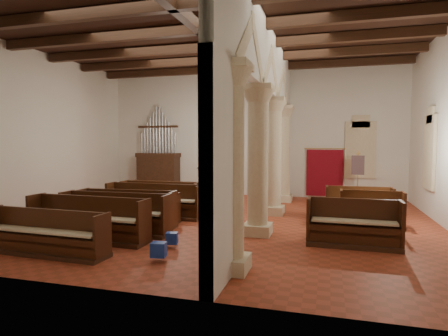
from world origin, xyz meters
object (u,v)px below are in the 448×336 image
nave_pew_0 (44,240)px  aisle_pew_0 (353,230)px  lectern (206,185)px  pipe_organ (158,166)px  processional_banner (357,187)px

nave_pew_0 → aisle_pew_0: (6.81, 2.58, 0.06)m
nave_pew_0 → lectern: bearing=87.2°
nave_pew_0 → aisle_pew_0: size_ratio=1.43×
pipe_organ → nave_pew_0: bearing=-79.0°
processional_banner → nave_pew_0: processional_banner is taller
processional_banner → nave_pew_0: size_ratio=0.68×
aisle_pew_0 → nave_pew_0: bearing=-157.9°
nave_pew_0 → aisle_pew_0: 7.29m
lectern → nave_pew_0: (-0.82, -9.26, -0.25)m
processional_banner → nave_pew_0: (-7.34, -8.78, -0.44)m
lectern → pipe_organ: bearing=-171.8°
nave_pew_0 → processional_banner: bearing=52.3°
pipe_organ → processional_banner: bearing=-7.9°
pipe_organ → nave_pew_0: (1.95, -10.07, -1.04)m
pipe_organ → aisle_pew_0: 11.57m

